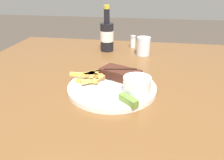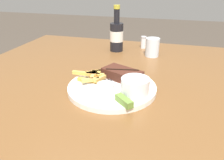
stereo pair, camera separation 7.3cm
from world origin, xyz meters
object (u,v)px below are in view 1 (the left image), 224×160
(dinner_plate, at_px, (112,88))
(dipping_sauce_cup, at_px, (107,87))
(pickle_spear, at_px, (128,100))
(drinking_glass, at_px, (143,46))
(steak_portion, at_px, (120,74))
(beer_bottle, at_px, (107,35))
(salt_shaker, at_px, (133,41))
(coleslaw_cup, at_px, (137,85))
(knife_utensil, at_px, (110,80))
(fork_utensil, at_px, (89,85))

(dinner_plate, relative_size, dipping_sauce_cup, 5.21)
(pickle_spear, distance_m, drinking_glass, 0.51)
(dipping_sauce_cup, bearing_deg, steak_portion, 74.36)
(beer_bottle, bearing_deg, dipping_sauce_cup, -79.51)
(beer_bottle, bearing_deg, dinner_plate, -77.38)
(pickle_spear, relative_size, salt_shaker, 0.97)
(pickle_spear, bearing_deg, dinner_plate, 121.72)
(steak_portion, xyz_separation_m, dipping_sauce_cup, (-0.03, -0.11, -0.00))
(dinner_plate, height_order, coleslaw_cup, coleslaw_cup)
(pickle_spear, relative_size, knife_utensil, 0.38)
(beer_bottle, bearing_deg, fork_utensil, -87.49)
(coleslaw_cup, bearing_deg, fork_utensil, 168.87)
(coleslaw_cup, height_order, dipping_sauce_cup, coleslaw_cup)
(coleslaw_cup, distance_m, salt_shaker, 0.57)
(knife_utensil, bearing_deg, salt_shaker, -2.04)
(coleslaw_cup, distance_m, fork_utensil, 0.17)
(steak_portion, height_order, salt_shaker, salt_shaker)
(dinner_plate, bearing_deg, drinking_glass, 77.13)
(fork_utensil, xyz_separation_m, salt_shaker, (0.11, 0.53, 0.01))
(coleslaw_cup, height_order, pickle_spear, coleslaw_cup)
(steak_portion, height_order, pickle_spear, steak_portion)
(dipping_sauce_cup, bearing_deg, salt_shaker, 85.88)
(dinner_plate, distance_m, knife_utensil, 0.04)
(dinner_plate, distance_m, beer_bottle, 0.46)
(dinner_plate, xyz_separation_m, dipping_sauce_cup, (-0.01, -0.04, 0.02))
(dinner_plate, xyz_separation_m, coleslaw_cup, (0.09, -0.04, 0.04))
(dipping_sauce_cup, xyz_separation_m, knife_utensil, (-0.00, 0.08, -0.01))
(dinner_plate, distance_m, drinking_glass, 0.41)
(steak_portion, relative_size, coleslaw_cup, 1.80)
(fork_utensil, bearing_deg, beer_bottle, 84.49)
(salt_shaker, bearing_deg, beer_bottle, -147.51)
(fork_utensil, height_order, beer_bottle, beer_bottle)
(dinner_plate, xyz_separation_m, steak_portion, (0.02, 0.06, 0.03))
(drinking_glass, bearing_deg, coleslaw_cup, -90.68)
(dipping_sauce_cup, bearing_deg, dinner_plate, 77.64)
(coleslaw_cup, xyz_separation_m, fork_utensil, (-0.16, 0.03, -0.03))
(steak_portion, distance_m, beer_bottle, 0.40)
(dinner_plate, bearing_deg, steak_portion, 72.24)
(dipping_sauce_cup, relative_size, pickle_spear, 0.92)
(steak_portion, relative_size, pickle_spear, 2.51)
(pickle_spear, bearing_deg, fork_utensil, 146.50)
(coleslaw_cup, relative_size, knife_utensil, 0.53)
(knife_utensil, bearing_deg, fork_utensil, 130.21)
(coleslaw_cup, height_order, fork_utensil, coleslaw_cup)
(dinner_plate, distance_m, dipping_sauce_cup, 0.05)
(drinking_glass, distance_m, salt_shaker, 0.14)
(knife_utensil, relative_size, beer_bottle, 0.72)
(knife_utensil, bearing_deg, drinking_glass, -12.89)
(dinner_plate, distance_m, coleslaw_cup, 0.10)
(dipping_sauce_cup, relative_size, salt_shaker, 0.89)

